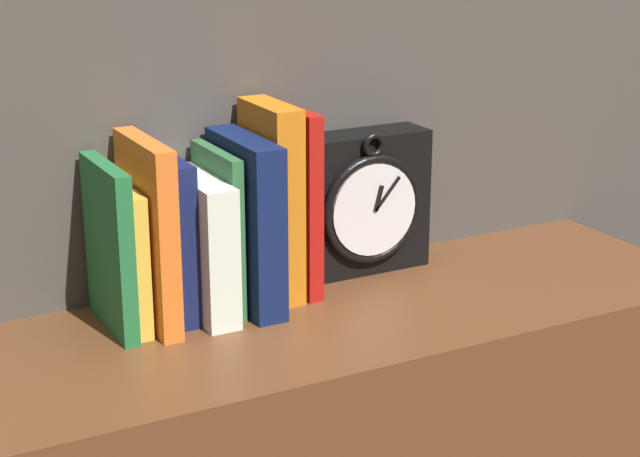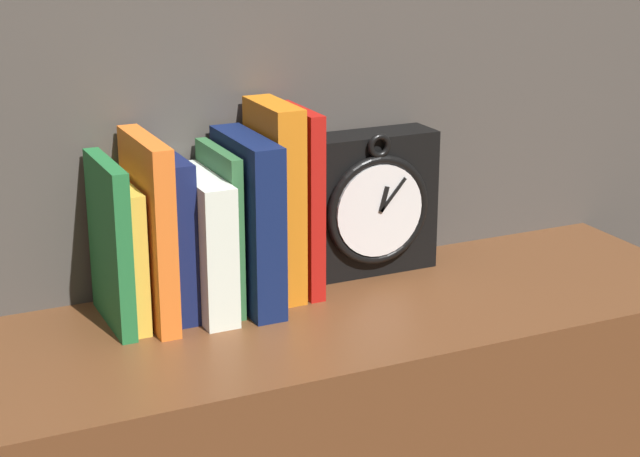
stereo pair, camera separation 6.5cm
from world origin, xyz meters
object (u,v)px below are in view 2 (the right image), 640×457
object	(u,v)px
book_slot2_orange	(149,230)
book_slot8_red	(300,200)
book_slot1_yellow	(126,252)
book_slot7_orange	(275,200)
clock	(367,204)
book_slot4_white	(202,244)
book_slot3_navy	(170,235)
book_slot5_green	(220,228)
book_slot6_navy	(248,221)
book_slot0_green	(110,244)

from	to	relation	value
book_slot2_orange	book_slot8_red	size ratio (longest dim) A/B	0.95
book_slot1_yellow	book_slot2_orange	distance (m)	0.04
book_slot7_orange	book_slot8_red	distance (m)	0.04
clock	book_slot4_white	xyz separation A→B (m)	(-0.25, -0.04, -0.01)
book_slot8_red	book_slot7_orange	bearing A→B (deg)	-179.09
clock	book_slot1_yellow	size ratio (longest dim) A/B	1.16
book_slot3_navy	book_slot5_green	world-z (taller)	book_slot5_green
book_slot6_navy	book_slot4_white	bearing A→B (deg)	178.07
book_slot4_white	book_slot6_navy	size ratio (longest dim) A/B	0.80
book_slot7_orange	book_slot8_red	size ratio (longest dim) A/B	1.04
book_slot0_green	book_slot4_white	world-z (taller)	book_slot0_green
book_slot4_white	book_slot8_red	xyz separation A→B (m)	(0.14, 0.02, 0.03)
book_slot0_green	book_slot7_orange	distance (m)	0.22
book_slot2_orange	book_slot6_navy	bearing A→B (deg)	-1.09
book_slot3_navy	book_slot6_navy	world-z (taller)	book_slot6_navy
book_slot5_green	book_slot7_orange	xyz separation A→B (m)	(0.08, 0.01, 0.02)
book_slot0_green	book_slot1_yellow	bearing A→B (deg)	13.11
book_slot8_red	book_slot1_yellow	bearing A→B (deg)	-178.22
book_slot0_green	book_slot3_navy	bearing A→B (deg)	5.56
book_slot2_orange	book_slot7_orange	world-z (taller)	book_slot7_orange
book_slot4_white	book_slot7_orange	xyz separation A→B (m)	(0.10, 0.02, 0.04)
clock	book_slot8_red	bearing A→B (deg)	-169.14
book_slot0_green	book_slot3_navy	distance (m)	0.08
book_slot1_yellow	book_slot4_white	bearing A→B (deg)	-6.37
book_slot2_orange	book_slot3_navy	xyz separation A→B (m)	(0.03, 0.01, -0.01)
book_slot0_green	book_slot6_navy	xyz separation A→B (m)	(0.17, -0.01, 0.01)
book_slot1_yellow	book_slot5_green	size ratio (longest dim) A/B	0.85
clock	book_slot6_navy	xyz separation A→B (m)	(-0.19, -0.04, 0.01)
book_slot3_navy	book_slot8_red	distance (m)	0.18
book_slot8_red	book_slot2_orange	bearing A→B (deg)	-175.20
book_slot6_navy	book_slot7_orange	size ratio (longest dim) A/B	0.86
clock	book_slot8_red	distance (m)	0.11
book_slot3_navy	book_slot8_red	size ratio (longest dim) A/B	0.83
book_slot7_orange	book_slot6_navy	bearing A→B (deg)	-156.76
book_slot3_navy	book_slot4_white	distance (m)	0.04
book_slot1_yellow	book_slot7_orange	size ratio (longest dim) A/B	0.69
book_slot2_orange	book_slot4_white	world-z (taller)	book_slot2_orange
clock	book_slot6_navy	distance (m)	0.19
book_slot3_navy	book_slot8_red	xyz separation A→B (m)	(0.18, 0.00, 0.02)
book_slot6_navy	book_slot7_orange	xyz separation A→B (m)	(0.04, 0.02, 0.02)
book_slot4_white	book_slot0_green	bearing A→B (deg)	177.02
book_slot6_navy	book_slot7_orange	world-z (taller)	book_slot7_orange
book_slot4_white	book_slot6_navy	world-z (taller)	book_slot6_navy
clock	book_slot6_navy	size ratio (longest dim) A/B	0.92
clock	book_slot8_red	world-z (taller)	book_slot8_red
book_slot2_orange	book_slot5_green	xyz separation A→B (m)	(0.09, 0.01, -0.01)
book_slot3_navy	book_slot5_green	xyz separation A→B (m)	(0.06, -0.00, 0.00)
book_slot5_green	book_slot6_navy	xyz separation A→B (m)	(0.03, -0.01, 0.01)
book_slot1_yellow	book_slot2_orange	xyz separation A→B (m)	(0.03, -0.01, 0.03)
book_slot1_yellow	book_slot5_green	bearing A→B (deg)	-0.14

